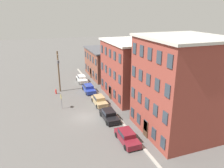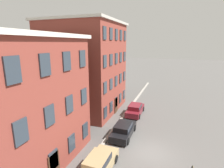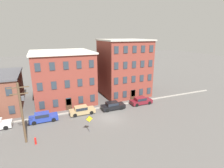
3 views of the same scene
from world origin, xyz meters
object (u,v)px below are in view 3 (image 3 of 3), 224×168
caution_sign (89,121)px  fire_hydrant (35,141)px  car_tan (82,110)px  utility_pole (22,110)px  car_blue (43,117)px  car_black (113,105)px  car_maroon (141,101)px

caution_sign → fire_hydrant: bearing=-178.9°
car_tan → caution_sign: (-0.34, -6.33, 1.00)m
car_tan → utility_pole: bearing=-147.3°
car_blue → caution_sign: bearing=-45.3°
caution_sign → fire_hydrant: caution_sign is taller
car_blue → fire_hydrant: bearing=-100.3°
car_black → fire_hydrant: car_black is taller
car_blue → car_maroon: (18.38, 0.13, 0.00)m
car_tan → caution_sign: caution_sign is taller
car_blue → car_tan: 6.38m
car_black → fire_hydrant: bearing=-155.0°
car_black → fire_hydrant: 14.70m
car_black → utility_pole: utility_pole is taller
car_blue → fire_hydrant: (-1.14, -6.23, -0.27)m
caution_sign → fire_hydrant: size_ratio=2.71×
car_maroon → utility_pole: (-20.62, -5.42, 3.79)m
car_blue → car_maroon: size_ratio=1.00×
car_tan → car_black: same height
car_black → utility_pole: bearing=-159.9°
car_tan → fire_hydrant: bearing=-139.3°
car_blue → caution_sign: caution_sign is taller
car_black → car_maroon: same height
car_tan → fire_hydrant: size_ratio=4.58×
caution_sign → utility_pole: (-8.27, 0.80, 2.79)m
car_tan → fire_hydrant: (-7.51, -6.46, -0.27)m
car_black → utility_pole: 15.82m
car_tan → car_maroon: same height
car_maroon → fire_hydrant: 20.53m
car_blue → car_maroon: 18.38m
caution_sign → car_black: bearing=44.6°
car_blue → fire_hydrant: car_blue is taller
fire_hydrant → car_tan: bearing=40.7°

